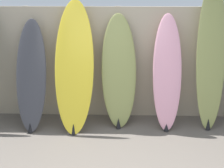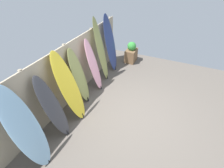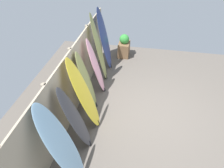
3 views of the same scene
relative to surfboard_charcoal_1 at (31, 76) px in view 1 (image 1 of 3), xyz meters
The scene contains 6 objects.
fence_back 1.37m from the surfboard_charcoal_1, 18.78° to the left, with size 6.08×0.11×1.80m.
surfboard_charcoal_1 is the anchor object (origin of this frame).
surfboard_yellow_2 0.67m from the surfboard_charcoal_1, ahead, with size 0.58×0.72×1.92m.
surfboard_olive_3 1.33m from the surfboard_charcoal_1, ahead, with size 0.58×0.56×1.72m.
surfboard_pink_4 2.05m from the surfboard_charcoal_1, ahead, with size 0.44×0.54×1.73m.
surfboard_olive_5 2.71m from the surfboard_charcoal_1, ahead, with size 0.43×0.51×2.21m.
Camera 1 is at (0.06, -2.89, 2.17)m, focal length 50.00 mm.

